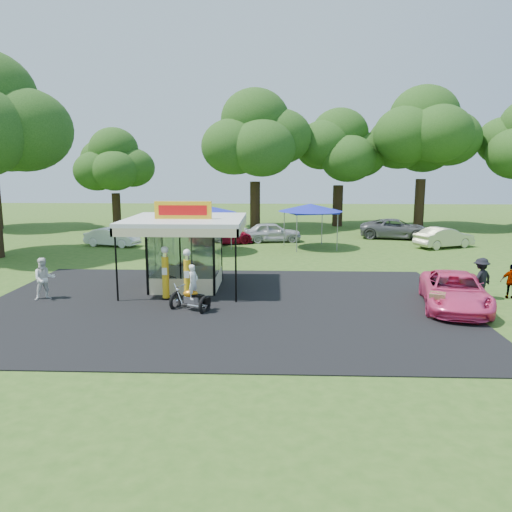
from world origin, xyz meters
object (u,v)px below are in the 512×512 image
(kiosk_car, at_px, (194,269))
(tent_west, at_px, (202,209))
(gas_pump_right, at_px, (187,278))
(spectator_east_a, at_px, (481,279))
(gas_pump_left, at_px, (165,274))
(bg_car_e, at_px, (444,238))
(bg_car_d, at_px, (396,229))
(motorcycle, at_px, (192,292))
(gas_station_kiosk, at_px, (186,251))
(tent_east, at_px, (310,208))
(bg_car_c, at_px, (272,232))
(pink_sedan, at_px, (455,291))
(spectator_west, at_px, (44,279))
(a_frame_sign, at_px, (437,306))
(bg_car_a, at_px, (112,237))
(spectator_east_b, at_px, (512,282))
(bg_car_b, at_px, (221,235))

(kiosk_car, xyz_separation_m, tent_west, (-0.68, 7.94, 2.44))
(gas_pump_right, bearing_deg, spectator_east_a, 5.25)
(gas_pump_left, height_order, tent_west, tent_west)
(bg_car_e, bearing_deg, bg_car_d, 1.86)
(motorcycle, bearing_deg, gas_station_kiosk, 127.38)
(gas_pump_right, xyz_separation_m, spectator_east_a, (12.67, 1.16, -0.20))
(tent_east, bearing_deg, bg_car_d, 34.78)
(gas_pump_right, bearing_deg, tent_west, 95.29)
(motorcycle, distance_m, bg_car_c, 19.09)
(bg_car_c, bearing_deg, gas_pump_left, 156.67)
(bg_car_c, bearing_deg, pink_sedan, -165.89)
(spectator_west, bearing_deg, spectator_east_a, -30.16)
(gas_pump_left, xyz_separation_m, a_frame_sign, (10.90, -2.36, -0.62))
(motorcycle, height_order, bg_car_a, motorcycle)
(spectator_east_b, bearing_deg, a_frame_sign, 50.71)
(a_frame_sign, bearing_deg, bg_car_c, 128.80)
(bg_car_c, bearing_deg, spectator_east_a, -159.48)
(tent_west, distance_m, tent_east, 7.62)
(bg_car_b, bearing_deg, gas_pump_left, 151.26)
(gas_station_kiosk, distance_m, tent_east, 13.89)
(gas_station_kiosk, bearing_deg, bg_car_e, 37.94)
(bg_car_c, xyz_separation_m, tent_west, (-4.65, -4.85, 2.16))
(gas_pump_right, height_order, bg_car_c, gas_pump_right)
(bg_car_a, bearing_deg, pink_sedan, -114.94)
(motorcycle, relative_size, bg_car_d, 0.35)
(tent_west, bearing_deg, bg_car_a, 161.61)
(bg_car_d, bearing_deg, bg_car_e, -139.09)
(kiosk_car, distance_m, bg_car_d, 20.48)
(motorcycle, xyz_separation_m, spectator_east_b, (13.69, 2.47, -0.00))
(gas_station_kiosk, relative_size, bg_car_e, 1.22)
(kiosk_car, distance_m, bg_car_b, 11.49)
(bg_car_c, bearing_deg, bg_car_d, -86.21)
(tent_west, bearing_deg, bg_car_c, 46.22)
(tent_east, bearing_deg, spectator_west, -130.75)
(bg_car_c, distance_m, bg_car_e, 12.53)
(motorcycle, relative_size, a_frame_sign, 1.93)
(pink_sedan, xyz_separation_m, spectator_west, (-17.34, 0.70, 0.20))
(bg_car_e, bearing_deg, spectator_east_a, 141.99)
(bg_car_a, distance_m, tent_west, 7.69)
(spectator_west, bearing_deg, spectator_east_b, -29.91)
(gas_pump_left, distance_m, bg_car_b, 15.89)
(gas_pump_left, distance_m, motorcycle, 2.23)
(motorcycle, bearing_deg, bg_car_c, 104.99)
(bg_car_a, height_order, tent_west, tent_west)
(tent_west, bearing_deg, gas_pump_left, -89.35)
(motorcycle, height_order, bg_car_d, motorcycle)
(spectator_east_b, xyz_separation_m, bg_car_d, (-0.63, 18.56, 0.02))
(a_frame_sign, height_order, pink_sedan, pink_sedan)
(gas_pump_right, distance_m, spectator_east_b, 14.14)
(motorcycle, bearing_deg, a_frame_sign, 20.10)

